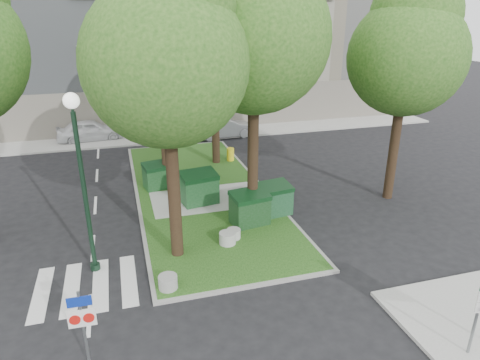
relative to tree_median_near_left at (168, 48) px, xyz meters
name	(u,v)px	position (x,y,z in m)	size (l,w,h in m)	color
ground	(236,289)	(1.41, -2.56, -7.32)	(120.00, 120.00, 0.00)	black
median_island	(201,192)	(1.91, 5.44, -7.26)	(6.00, 16.00, 0.12)	#153E11
median_kerb	(201,192)	(1.91, 5.44, -7.27)	(6.30, 16.30, 0.10)	gray
building_sidewalk	(165,137)	(1.41, 15.94, -7.26)	(42.00, 3.00, 0.12)	#999993
zebra_crossing	(115,282)	(-2.34, -1.06, -7.31)	(5.00, 3.00, 0.01)	silver
apartment_building	(147,16)	(1.41, 23.44, 0.68)	(41.00, 12.00, 16.00)	#BEB48E
tree_median_near_left	(168,48)	(0.00, 0.00, 0.00)	(5.20, 5.20, 10.53)	black
tree_median_near_right	(256,22)	(3.50, 2.00, 0.67)	(5.60, 5.60, 11.46)	black
tree_median_mid	(161,44)	(0.50, 6.50, -0.34)	(4.80, 4.80, 9.99)	black
tree_median_far	(214,12)	(3.70, 9.50, 1.00)	(5.80, 5.80, 11.93)	black
tree_street_right	(409,46)	(10.50, 2.50, -0.33)	(5.00, 5.00, 10.06)	black
dumpster_a	(158,176)	(-0.04, 6.49, -6.57)	(1.59, 1.27, 1.31)	#103A15
dumpster_b	(199,188)	(1.56, 4.13, -6.47)	(1.79, 1.39, 1.52)	#123E1A
dumpster_c	(250,208)	(3.16, 1.50, -6.52)	(1.67, 1.29, 1.42)	black
dumpster_d	(273,199)	(4.41, 2.10, -6.53)	(1.64, 1.25, 1.40)	#123B1E
bollard_left	(168,282)	(-0.69, -2.06, -6.98)	(0.61, 0.61, 0.44)	gray
bollard_right	(227,238)	(1.84, 0.13, -6.97)	(0.63, 0.63, 0.45)	#9E9F9A
bollard_mid	(234,234)	(2.18, 0.46, -7.01)	(0.53, 0.53, 0.38)	#A4A59F
litter_bin	(230,154)	(4.49, 9.50, -6.82)	(0.43, 0.43, 0.75)	yellow
street_lamp	(81,165)	(-2.96, -0.10, -3.47)	(0.49, 0.49, 6.12)	black
traffic_sign_pole	(82,319)	(-3.01, -4.56, -5.90)	(0.66, 0.07, 2.21)	slate
car_white	(90,130)	(-3.58, 16.58, -6.57)	(1.76, 4.38, 1.49)	silver
car_silver	(224,128)	(5.49, 14.86, -6.61)	(1.49, 4.28, 1.41)	#ABAFB3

